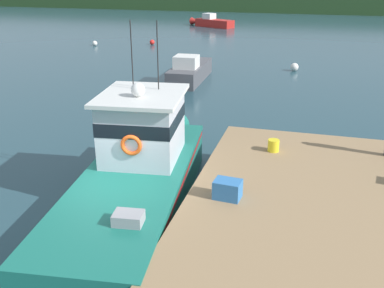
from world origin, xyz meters
TOP-DOWN VIEW (x-y plane):
  - ground_plane at (0.00, 0.00)m, footprint 200.00×200.00m
  - dock at (4.80, 0.00)m, footprint 6.00×9.00m
  - main_fishing_boat at (0.13, 0.71)m, footprint 3.49×9.95m
  - crate_stack_near_edge at (2.72, -0.33)m, footprint 0.64×0.49m
  - bait_bucket at (3.43, 2.74)m, footprint 0.32×0.32m
  - moored_boat_outer_mooring at (-7.15, 40.31)m, footprint 5.50×3.40m
  - moored_boat_far_right at (-2.53, 14.77)m, footprint 1.74×6.20m
  - mooring_buoy_spare_mooring at (-9.17, 26.75)m, footprint 0.42×0.42m
  - mooring_buoy_inshore at (-13.58, 24.92)m, footprint 0.41×0.41m
  - mooring_buoy_channel_marker at (3.12, 19.36)m, footprint 0.50×0.50m
  - far_shoreline at (0.00, 62.00)m, footprint 120.00×8.00m

SIDE VIEW (x-z plane):
  - ground_plane at x=0.00m, z-range 0.00..0.00m
  - mooring_buoy_inshore at x=-13.58m, z-range 0.00..0.41m
  - mooring_buoy_spare_mooring at x=-9.17m, z-range 0.00..0.42m
  - mooring_buoy_channel_marker at x=3.12m, z-range 0.00..0.50m
  - moored_boat_outer_mooring at x=-7.15m, z-range -0.22..1.20m
  - moored_boat_far_right at x=-2.53m, z-range -0.24..1.32m
  - main_fishing_boat at x=0.13m, z-range -1.39..3.41m
  - dock at x=4.80m, z-range 0.47..1.67m
  - far_shoreline at x=0.00m, z-range 0.00..2.40m
  - bait_bucket at x=3.43m, z-range 1.20..1.54m
  - crate_stack_near_edge at x=2.72m, z-range 1.20..1.63m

